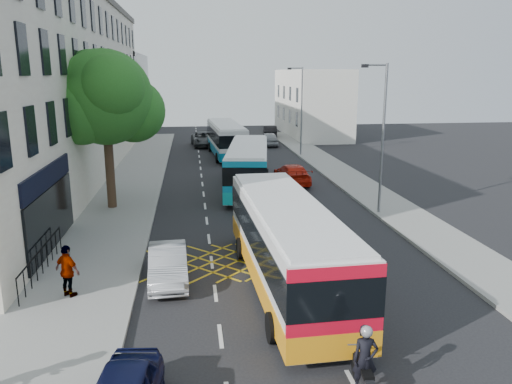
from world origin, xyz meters
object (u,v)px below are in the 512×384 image
object	(u,v)px
distant_car_silver	(269,139)
lamp_far	(301,106)
bus_mid	(248,166)
pedestrian_far	(68,271)
distant_car_dark	(270,132)
bus_far	(226,139)
parked_car_silver	(168,264)
distant_car_grey	(204,139)
bus_near	(287,244)
street_tree	(105,98)
red_hatchback	(292,174)
lamp_near	(381,131)
motorbike	(365,363)

from	to	relation	value
distant_car_silver	lamp_far	bearing A→B (deg)	106.70
bus_mid	pedestrian_far	bearing A→B (deg)	-108.37
distant_car_dark	distant_car_silver	bearing A→B (deg)	87.00
lamp_far	bus_far	xyz separation A→B (m)	(-6.85, 0.97, -3.00)
parked_car_silver	distant_car_silver	distance (m)	36.02
distant_car_grey	pedestrian_far	world-z (taller)	pedestrian_far
bus_mid	distant_car_grey	bearing A→B (deg)	104.97
parked_car_silver	bus_far	bearing A→B (deg)	78.89
bus_near	bus_mid	size ratio (longest dim) A/B	1.02
bus_far	pedestrian_far	size ratio (longest dim) A/B	6.00
bus_near	bus_far	world-z (taller)	bus_near
street_tree	parked_car_silver	size ratio (longest dim) A/B	2.19
bus_mid	red_hatchback	bearing A→B (deg)	33.79
bus_mid	distant_car_silver	bearing A→B (deg)	85.91
parked_car_silver	distant_car_dark	distance (m)	42.53
lamp_near	lamp_far	bearing A→B (deg)	90.00
bus_far	motorbike	distance (m)	36.23
bus_far	street_tree	bearing A→B (deg)	-116.84
parked_car_silver	red_hatchback	distance (m)	17.91
distant_car_grey	lamp_far	bearing A→B (deg)	-46.29
motorbike	distant_car_grey	world-z (taller)	motorbike
street_tree	distant_car_grey	bearing A→B (deg)	76.38
motorbike	pedestrian_far	distance (m)	10.45
red_hatchback	lamp_near	bearing A→B (deg)	108.59
bus_near	motorbike	size ratio (longest dim) A/B	5.39
bus_far	distant_car_silver	xyz separation A→B (m)	(5.05, 6.17, -0.88)
parked_car_silver	motorbike	bearing A→B (deg)	-59.33
bus_mid	parked_car_silver	size ratio (longest dim) A/B	2.76
lamp_far	pedestrian_far	world-z (taller)	lamp_far
bus_near	motorbike	world-z (taller)	bus_near
red_hatchback	distant_car_silver	size ratio (longest dim) A/B	1.11
street_tree	bus_far	distance (m)	20.19
bus_far	distant_car_silver	bearing A→B (deg)	47.43
motorbike	red_hatchback	xyz separation A→B (m)	(3.02, 23.61, -0.18)
street_tree	lamp_near	distance (m)	15.10
lamp_far	bus_far	distance (m)	7.54
street_tree	red_hatchback	distance (m)	13.98
street_tree	bus_mid	size ratio (longest dim) A/B	0.80
lamp_far	street_tree	bearing A→B (deg)	-130.81
lamp_far	red_hatchback	size ratio (longest dim) A/B	1.66
pedestrian_far	lamp_near	bearing A→B (deg)	-112.62
motorbike	distant_car_dark	xyz separation A→B (m)	(5.41, 48.83, -0.13)
lamp_near	street_tree	bearing A→B (deg)	168.60
pedestrian_far	bus_mid	bearing A→B (deg)	-81.35
lamp_far	pedestrian_far	xyz separation A→B (m)	(-14.41, -28.90, -3.54)
bus_near	red_hatchback	xyz separation A→B (m)	(3.69, 17.12, -0.97)
lamp_far	distant_car_grey	xyz separation A→B (m)	(-8.71, 7.71, -3.87)
distant_car_grey	distant_car_silver	bearing A→B (deg)	-9.47
lamp_near	distant_car_dark	size ratio (longest dim) A/B	1.78
distant_car_dark	motorbike	bearing A→B (deg)	90.36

